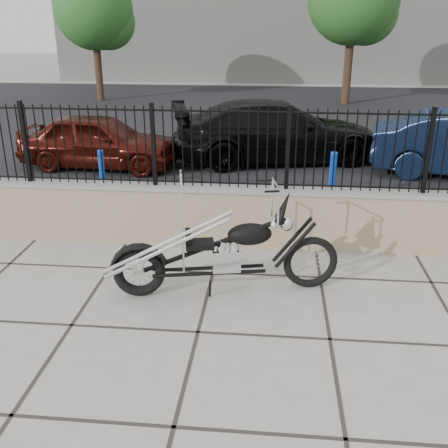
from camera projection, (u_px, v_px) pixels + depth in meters
name	position (u px, v px, depth m)	size (l,w,h in m)	color
ground_plane	(198.00, 332.00, 6.02)	(90.00, 90.00, 0.00)	#99968E
parking_lot	(251.00, 123.00, 17.57)	(30.00, 30.00, 0.00)	black
retaining_wall	(220.00, 216.00, 8.15)	(14.00, 0.36, 0.96)	gray
iron_fence	(220.00, 148.00, 7.75)	(14.00, 0.08, 1.20)	black
background_building	(265.00, 3.00, 29.01)	(22.00, 6.00, 8.00)	beige
chopper_motorcycle	(222.00, 233.00, 6.60)	(2.79, 0.49, 1.68)	black
car_red	(99.00, 141.00, 12.31)	(1.50, 3.74, 1.27)	#3D0D08
car_black	(277.00, 131.00, 12.83)	(2.06, 5.08, 1.47)	black
bollard_a	(102.00, 174.00, 10.34)	(0.11, 0.11, 0.94)	#0C65B9
bollard_b	(332.00, 180.00, 9.72)	(0.13, 0.13, 1.06)	#0B54A7
tree_left	(93.00, 6.00, 20.92)	(3.15, 3.15, 5.31)	#382619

